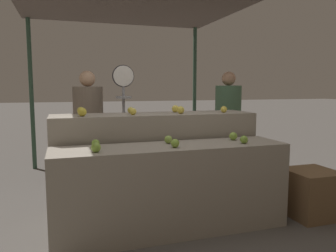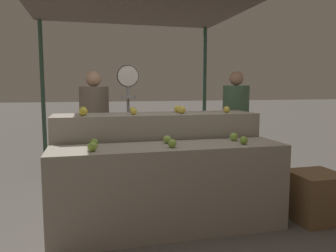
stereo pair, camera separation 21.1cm
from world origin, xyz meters
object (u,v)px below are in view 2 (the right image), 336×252
at_px(person_vendor_at_scale, 95,122).
at_px(person_customer_left, 235,117).
at_px(produce_scale, 128,101).
at_px(wooden_crate_side, 315,196).

xyz_separation_m(person_vendor_at_scale, person_customer_left, (2.12, 0.03, 0.01)).
bearing_deg(person_vendor_at_scale, produce_scale, 162.42).
distance_m(produce_scale, person_vendor_at_scale, 0.62).
bearing_deg(wooden_crate_side, person_customer_left, 92.34).
distance_m(produce_scale, wooden_crate_side, 2.45).
height_order(produce_scale, person_customer_left, produce_scale).
height_order(person_vendor_at_scale, person_customer_left, person_customer_left).
relative_size(produce_scale, person_customer_left, 1.03).
xyz_separation_m(produce_scale, person_vendor_at_scale, (-0.42, 0.35, -0.30)).
height_order(produce_scale, wooden_crate_side, produce_scale).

